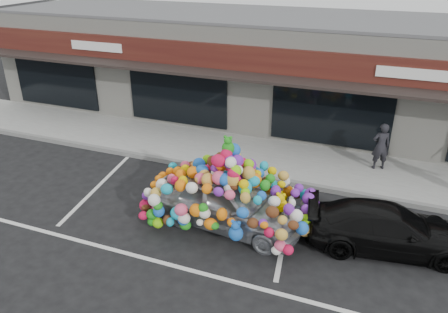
% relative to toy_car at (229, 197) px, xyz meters
% --- Properties ---
extents(ground, '(90.00, 90.00, 0.00)m').
position_rel_toy_car_xyz_m(ground, '(-1.33, 0.24, -0.86)').
color(ground, black).
rests_on(ground, ground).
extents(shop_building, '(24.00, 7.20, 4.31)m').
position_rel_toy_car_xyz_m(shop_building, '(-1.33, 8.68, 1.30)').
color(shop_building, beige).
rests_on(shop_building, ground).
extents(sidewalk, '(26.00, 3.00, 0.15)m').
position_rel_toy_car_xyz_m(sidewalk, '(-1.33, 4.24, -0.79)').
color(sidewalk, gray).
rests_on(sidewalk, ground).
extents(kerb, '(26.00, 0.18, 0.16)m').
position_rel_toy_car_xyz_m(kerb, '(-1.33, 2.74, -0.79)').
color(kerb, slate).
rests_on(kerb, ground).
extents(parking_stripe_left, '(0.73, 4.37, 0.01)m').
position_rel_toy_car_xyz_m(parking_stripe_left, '(-4.53, 0.44, -0.86)').
color(parking_stripe_left, silver).
rests_on(parking_stripe_left, ground).
extents(parking_stripe_mid, '(0.73, 4.37, 0.01)m').
position_rel_toy_car_xyz_m(parking_stripe_mid, '(1.47, 0.44, -0.86)').
color(parking_stripe_mid, silver).
rests_on(parking_stripe_mid, ground).
extents(lane_line, '(14.00, 0.12, 0.01)m').
position_rel_toy_car_xyz_m(lane_line, '(0.67, -2.06, -0.86)').
color(lane_line, silver).
rests_on(lane_line, ground).
extents(toy_car, '(2.96, 4.54, 2.54)m').
position_rel_toy_car_xyz_m(toy_car, '(0.00, 0.00, 0.00)').
color(toy_car, gray).
rests_on(toy_car, ground).
extents(black_sedan, '(2.22, 4.10, 1.13)m').
position_rel_toy_car_xyz_m(black_sedan, '(3.94, 0.46, -0.30)').
color(black_sedan, black).
rests_on(black_sedan, ground).
extents(pedestrian_a, '(0.68, 0.57, 1.58)m').
position_rel_toy_car_xyz_m(pedestrian_a, '(3.50, 4.64, 0.08)').
color(pedestrian_a, black).
rests_on(pedestrian_a, sidewalk).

